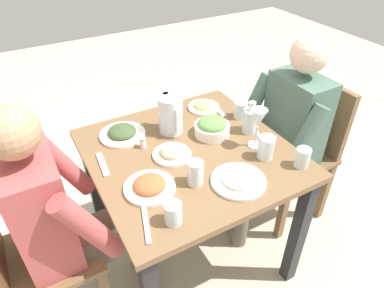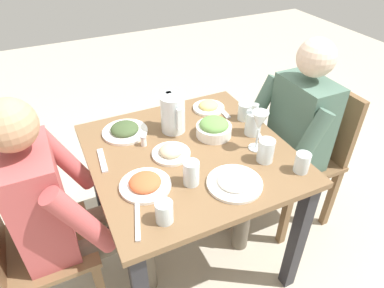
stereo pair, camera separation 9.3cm
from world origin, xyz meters
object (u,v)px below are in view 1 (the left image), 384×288
object	(u,v)px
plate_rice_curry	(150,186)
plate_dolmas	(122,133)
chair_near	(26,256)
water_glass_near_left	(241,110)
chair_far	(303,144)
diner_near	(68,214)
water_glass_center	(173,213)
plate_beans	(172,153)
oil_carafe	(250,121)
salt_shaker	(143,143)
plate_fries	(204,106)
diner_far	(281,133)
water_pitcher	(171,114)
plate_yoghurt	(239,180)
water_glass_far_right	(302,158)
water_glass_near_right	(266,147)
dining_table	(190,172)
water_glass_far_left	(195,173)
salad_bowl	(212,127)
wine_glass	(258,120)

from	to	relation	value
plate_rice_curry	plate_dolmas	bearing A→B (deg)	175.19
chair_near	water_glass_near_left	xyz separation A→B (m)	(-0.14, 1.17, 0.29)
chair_far	plate_dolmas	world-z (taller)	chair_far
chair_far	diner_near	size ratio (longest dim) A/B	0.75
water_glass_near_left	water_glass_center	bearing A→B (deg)	-53.51
plate_beans	oil_carafe	distance (m)	0.43
salt_shaker	plate_fries	bearing A→B (deg)	111.41
oil_carafe	diner_far	bearing A→B (deg)	92.32
plate_dolmas	water_pitcher	bearing A→B (deg)	71.38
water_pitcher	plate_yoghurt	xyz separation A→B (m)	(0.48, 0.07, -0.08)
water_glass_far_right	water_glass_near_right	bearing A→B (deg)	-141.93
water_pitcher	dining_table	bearing A→B (deg)	-0.70
plate_rice_curry	diner_near	bearing A→B (deg)	-112.63
chair_far	plate_fries	bearing A→B (deg)	-118.92
chair_near	water_glass_near_left	size ratio (longest dim) A/B	9.90
water_glass_far_left	water_glass_near_left	size ratio (longest dim) A/B	1.21
oil_carafe	plate_yoghurt	bearing A→B (deg)	-43.52
water_glass_near_right	salt_shaker	world-z (taller)	water_glass_near_right
diner_near	plate_fries	distance (m)	0.90
plate_fries	water_glass_near_left	size ratio (longest dim) A/B	1.93
water_glass_far_right	water_glass_near_left	world-z (taller)	same
water_pitcher	water_glass_far_left	distance (m)	0.40
diner_near	chair_far	bearing A→B (deg)	90.83
diner_far	water_pitcher	xyz separation A→B (m)	(-0.18, -0.58, 0.20)
chair_far	dining_table	bearing A→B (deg)	-89.13
diner_near	water_glass_far_left	size ratio (longest dim) A/B	10.90
chair_near	plate_dolmas	bearing A→B (deg)	116.69
salad_bowl	water_glass_near_left	xyz separation A→B (m)	(-0.06, 0.22, 0.00)
plate_yoghurt	water_glass_near_left	size ratio (longest dim) A/B	2.56
water_glass_near_right	salt_shaker	xyz separation A→B (m)	(-0.34, -0.45, -0.03)
chair_far	salt_shaker	world-z (taller)	chair_far
diner_near	water_glass_far_right	size ratio (longest dim) A/B	13.14
water_glass_near_right	chair_near	bearing A→B (deg)	-100.47
plate_yoghurt	water_glass_far_left	xyz separation A→B (m)	(-0.08, -0.16, 0.04)
water_glass_near_left	dining_table	bearing A→B (deg)	-70.74
diner_far	plate_dolmas	size ratio (longest dim) A/B	5.27
diner_far	salad_bowl	size ratio (longest dim) A/B	6.81
plate_yoghurt	oil_carafe	distance (m)	0.40
chair_near	plate_rice_curry	bearing A→B (deg)	75.79
chair_far	diner_far	size ratio (longest dim) A/B	0.75
water_pitcher	water_glass_far_right	size ratio (longest dim) A/B	2.11
chair_far	water_glass_far_left	distance (m)	0.95
dining_table	chair_far	size ratio (longest dim) A/B	1.01
water_glass_far_right	water_pitcher	bearing A→B (deg)	-144.70
plate_fries	wine_glass	bearing A→B (deg)	4.59
plate_dolmas	wine_glass	bearing A→B (deg)	53.49
water_pitcher	wine_glass	world-z (taller)	wine_glass
plate_dolmas	diner_far	bearing A→B (deg)	72.19
plate_beans	water_glass_near_right	world-z (taller)	water_glass_near_right
diner_far	plate_fries	world-z (taller)	diner_far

